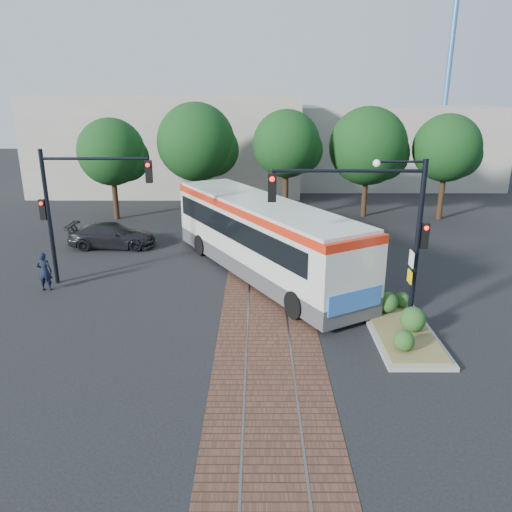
# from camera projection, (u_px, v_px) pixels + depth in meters

# --- Properties ---
(ground) EXTENTS (120.00, 120.00, 0.00)m
(ground) POSITION_uv_depth(u_px,v_px,m) (267.00, 321.00, 18.91)
(ground) COLOR black
(ground) RESTS_ON ground
(trackbed) EXTENTS (3.60, 40.00, 0.02)m
(trackbed) POSITION_uv_depth(u_px,v_px,m) (266.00, 283.00, 22.70)
(trackbed) COLOR brown
(trackbed) RESTS_ON ground
(tree_row) EXTENTS (26.40, 5.60, 7.67)m
(tree_row) POSITION_uv_depth(u_px,v_px,m) (282.00, 146.00, 32.97)
(tree_row) COLOR #382314
(tree_row) RESTS_ON ground
(warehouses) EXTENTS (40.00, 13.00, 8.00)m
(warehouses) POSITION_uv_depth(u_px,v_px,m) (256.00, 143.00, 45.00)
(warehouses) COLOR #ADA899
(warehouses) RESTS_ON ground
(crane) EXTENTS (8.00, 0.50, 18.00)m
(crane) POSITION_uv_depth(u_px,v_px,m) (450.00, 63.00, 47.71)
(crane) COLOR #3F72B2
(crane) RESTS_ON ground
(city_bus) EXTENTS (9.02, 12.90, 3.55)m
(city_bus) POSITION_uv_depth(u_px,v_px,m) (262.00, 234.00, 23.13)
(city_bus) COLOR #404043
(city_bus) RESTS_ON ground
(traffic_island) EXTENTS (2.20, 5.20, 1.13)m
(traffic_island) POSITION_uv_depth(u_px,v_px,m) (402.00, 324.00, 17.94)
(traffic_island) COLOR gray
(traffic_island) RESTS_ON ground
(signal_pole_main) EXTENTS (5.49, 0.46, 6.00)m
(signal_pole_main) POSITION_uv_depth(u_px,v_px,m) (383.00, 220.00, 16.82)
(signal_pole_main) COLOR black
(signal_pole_main) RESTS_ON ground
(signal_pole_left) EXTENTS (4.99, 0.34, 6.00)m
(signal_pole_left) POSITION_uv_depth(u_px,v_px,m) (73.00, 199.00, 21.51)
(signal_pole_left) COLOR black
(signal_pole_left) RESTS_ON ground
(officer) EXTENTS (0.65, 0.44, 1.73)m
(officer) POSITION_uv_depth(u_px,v_px,m) (44.00, 272.00, 21.61)
(officer) COLOR black
(officer) RESTS_ON ground
(parked_car) EXTENTS (4.76, 2.02, 1.37)m
(parked_car) POSITION_uv_depth(u_px,v_px,m) (112.00, 235.00, 27.69)
(parked_car) COLOR black
(parked_car) RESTS_ON ground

